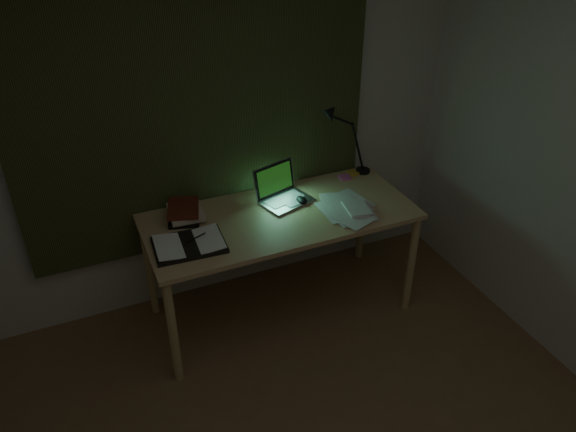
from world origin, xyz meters
name	(u,v)px	position (x,y,z in m)	size (l,w,h in m)	color
wall_back	(196,124)	(0.00, 2.00, 1.25)	(3.50, 0.00, 2.50)	beige
curtain	(195,94)	(0.00, 1.96, 1.45)	(2.20, 0.06, 2.00)	#2A2E17
desk	(281,264)	(0.37, 1.55, 0.38)	(1.67, 0.73, 0.76)	tan
laptop	(287,187)	(0.46, 1.67, 0.87)	(0.31, 0.35, 0.22)	#A5A5AA
open_textbook	(189,244)	(-0.24, 1.44, 0.78)	(0.39, 0.28, 0.03)	white
book_stack	(185,212)	(-0.18, 1.74, 0.81)	(0.20, 0.24, 0.10)	white
loose_papers	(349,209)	(0.78, 1.43, 0.77)	(0.31, 0.33, 0.02)	silver
mouse	(302,200)	(0.55, 1.63, 0.78)	(0.06, 0.10, 0.04)	black
sticky_yellow	(352,173)	(1.03, 1.85, 0.77)	(0.07, 0.07, 0.02)	gold
sticky_pink	(345,177)	(0.96, 1.81, 0.77)	(0.07, 0.07, 0.02)	#E75AAA
desk_lamp	(365,136)	(1.12, 1.85, 1.03)	(0.36, 0.28, 0.54)	black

